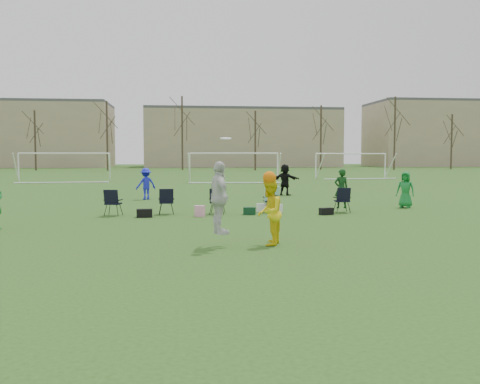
{
  "coord_description": "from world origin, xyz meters",
  "views": [
    {
      "loc": [
        -0.49,
        -12.03,
        2.19
      ],
      "look_at": [
        1.08,
        1.74,
        1.25
      ],
      "focal_mm": 40.0,
      "sensor_mm": 36.0,
      "label": 1
    }
  ],
  "objects": [
    {
      "name": "goal_right",
      "position": [
        16.0,
        38.0,
        1.92
      ],
      "size": [
        7.35,
        1.14,
        2.46
      ],
      "rotation": [
        0.0,
        0.0,
        0.14
      ],
      "color": "white",
      "rests_on": "ground"
    },
    {
      "name": "fielder_blue",
      "position": [
        -2.16,
        15.07,
        0.79
      ],
      "size": [
        1.17,
        0.96,
        1.58
      ],
      "primitive_type": "imported",
      "rotation": [
        0.0,
        0.0,
        3.58
      ],
      "color": "#1C21D5",
      "rests_on": "ground"
    },
    {
      "name": "fielder_green_far",
      "position": [
        8.99,
        9.51,
        0.77
      ],
      "size": [
        0.89,
        0.83,
        1.53
      ],
      "primitive_type": "imported",
      "rotation": [
        0.0,
        0.0,
        -0.63
      ],
      "color": "#157930",
      "rests_on": "ground"
    },
    {
      "name": "building_row",
      "position": [
        6.73,
        96.0,
        5.99
      ],
      "size": [
        126.0,
        16.0,
        13.0
      ],
      "color": "tan",
      "rests_on": "ground"
    },
    {
      "name": "ground",
      "position": [
        0.0,
        0.0,
        0.0
      ],
      "size": [
        260.0,
        260.0,
        0.0
      ],
      "primitive_type": "plane",
      "color": "#294A17",
      "rests_on": "ground"
    },
    {
      "name": "sideline_setup",
      "position": [
        1.85,
        8.04,
        0.51
      ],
      "size": [
        9.33,
        1.7,
        1.68
      ],
      "color": "#103B13",
      "rests_on": "ground"
    },
    {
      "name": "goal_left",
      "position": [
        -10.0,
        34.0,
        1.92
      ],
      "size": [
        7.39,
        0.76,
        2.46
      ],
      "rotation": [
        0.0,
        0.0,
        0.09
      ],
      "color": "white",
      "rests_on": "ground"
    },
    {
      "name": "goal_mid",
      "position": [
        4.0,
        32.0,
        1.92
      ],
      "size": [
        7.4,
        0.63,
        2.46
      ],
      "rotation": [
        0.0,
        0.0,
        -0.07
      ],
      "color": "white",
      "rests_on": "ground"
    },
    {
      "name": "fielder_black",
      "position": [
        5.34,
        17.12,
        0.87
      ],
      "size": [
        1.57,
        1.41,
        1.73
      ],
      "primitive_type": "imported",
      "rotation": [
        0.0,
        0.0,
        2.46
      ],
      "color": "black",
      "rests_on": "ground"
    },
    {
      "name": "center_contest",
      "position": [
        1.1,
        0.74,
        1.01
      ],
      "size": [
        1.99,
        1.16,
        2.63
      ],
      "color": "silver",
      "rests_on": "ground"
    },
    {
      "name": "tree_line",
      "position": [
        0.24,
        69.85,
        5.09
      ],
      "size": [
        110.28,
        3.28,
        11.4
      ],
      "color": "#382B21",
      "rests_on": "ground"
    }
  ]
}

